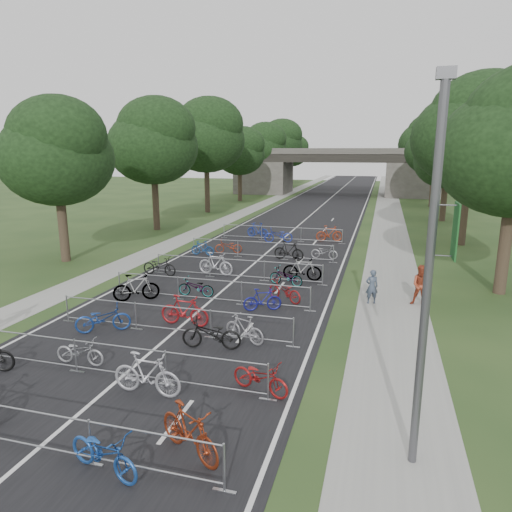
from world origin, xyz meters
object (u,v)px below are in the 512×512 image
Objects in this scene: pedestrian_a at (372,287)px; pedestrian_b at (422,286)px; lamppost at (430,275)px; bike_2 at (104,453)px; overpass_bridge at (336,172)px.

pedestrian_a is 2.14m from pedestrian_b.
lamppost is 11.58m from pedestrian_b.
pedestrian_a is at bearing -6.37° from bike_2.
bike_2 is 15.09m from pedestrian_b.
lamppost reaches higher than bike_2.
pedestrian_a is (5.11, 12.95, 0.27)m from bike_2.
pedestrian_b is (2.12, 0.29, 0.14)m from pedestrian_a.
bike_2 is 13.92m from pedestrian_a.
lamppost is at bearing 77.24° from pedestrian_a.
bike_2 is at bearing 49.10° from pedestrian_a.
pedestrian_a is (-1.25, 10.77, -3.50)m from lamppost.
pedestrian_a is at bearing -82.28° from overpass_bridge.
overpass_bridge is 15.87× the size of bike_2.
pedestrian_a is at bearing 96.62° from lamppost.
lamppost is at bearing -82.47° from overpass_bridge.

